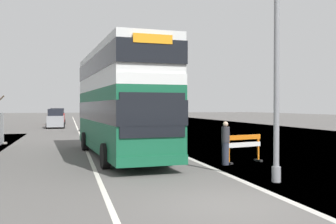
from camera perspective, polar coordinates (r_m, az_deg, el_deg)
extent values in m
cube|color=#565451|center=(9.96, 9.65, -13.60)|extent=(140.00, 280.00, 0.10)
cube|color=#B2AFA8|center=(10.65, 17.37, -12.43)|extent=(0.24, 196.00, 0.01)
cube|color=silver|center=(9.19, -8.10, -14.55)|extent=(0.16, 168.00, 0.01)
cube|color=#145638|center=(18.96, -7.14, -1.15)|extent=(3.42, 11.51, 2.85)
cube|color=silver|center=(18.97, -7.15, 3.75)|extent=(3.42, 11.51, 0.40)
cube|color=silver|center=(19.04, -7.16, 6.62)|extent=(3.39, 11.40, 1.51)
cube|color=black|center=(18.95, -7.15, 0.14)|extent=(3.46, 11.63, 0.91)
cube|color=black|center=(19.04, -7.16, 6.62)|extent=(3.44, 11.57, 0.83)
cube|color=black|center=(13.42, -2.22, -0.45)|extent=(2.36, 0.24, 1.57)
cube|color=orange|center=(13.62, -2.23, 10.71)|extent=(1.41, 0.17, 0.32)
cube|color=#145638|center=(19.04, -7.14, -4.90)|extent=(3.46, 11.63, 0.36)
cylinder|color=black|center=(15.37, -9.18, -6.39)|extent=(0.38, 1.02, 1.00)
cylinder|color=black|center=(16.00, -0.02, -6.09)|extent=(0.38, 1.02, 1.00)
cylinder|color=black|center=(21.91, -12.10, -4.23)|extent=(0.38, 1.02, 1.00)
cylinder|color=black|center=(22.35, -5.53, -4.12)|extent=(0.38, 1.02, 1.00)
cylinder|color=gray|center=(13.03, 15.67, 9.35)|extent=(0.18, 0.18, 8.74)
cylinder|color=gray|center=(13.07, 15.60, -8.81)|extent=(0.29, 0.29, 0.50)
cube|color=orange|center=(17.09, 11.07, -3.66)|extent=(1.79, 0.54, 0.20)
cube|color=white|center=(17.11, 11.06, -4.73)|extent=(1.79, 0.54, 0.20)
cube|color=orange|center=(16.62, 8.89, -5.68)|extent=(0.09, 0.09, 1.10)
cube|color=black|center=(16.69, 8.88, -7.41)|extent=(0.25, 0.46, 0.08)
cube|color=orange|center=(17.68, 13.10, -5.30)|extent=(0.09, 0.09, 1.10)
cube|color=black|center=(17.74, 13.10, -6.93)|extent=(0.25, 0.46, 0.08)
cylinder|color=#939699|center=(27.13, -23.02, -2.17)|extent=(0.06, 0.06, 2.08)
cube|color=gray|center=(27.19, -23.01, -4.22)|extent=(0.44, 0.20, 0.12)
cube|color=slate|center=(37.90, -10.52, -1.60)|extent=(1.90, 4.33, 1.29)
cube|color=black|center=(37.87, -10.53, -0.04)|extent=(1.74, 2.38, 0.77)
cylinder|color=black|center=(39.34, -9.28, -2.27)|extent=(0.20, 0.60, 0.60)
cylinder|color=black|center=(39.22, -12.04, -2.29)|extent=(0.20, 0.60, 0.60)
cylinder|color=black|center=(36.67, -8.90, -2.49)|extent=(0.20, 0.60, 0.60)
cylinder|color=black|center=(36.54, -11.86, -2.51)|extent=(0.20, 0.60, 0.60)
cube|color=gray|center=(45.39, -16.16, -1.27)|extent=(1.77, 4.46, 1.19)
cube|color=black|center=(45.36, -16.17, -0.04)|extent=(1.63, 2.46, 0.76)
cylinder|color=black|center=(46.77, -15.02, -1.79)|extent=(0.20, 0.60, 0.60)
cylinder|color=black|center=(46.82, -17.19, -1.80)|extent=(0.20, 0.60, 0.60)
cylinder|color=black|center=(44.01, -15.06, -1.96)|extent=(0.20, 0.60, 0.60)
cylinder|color=black|center=(44.06, -17.36, -1.96)|extent=(0.20, 0.60, 0.60)
cube|color=maroon|center=(54.97, -15.92, -0.86)|extent=(1.87, 4.28, 1.29)
cube|color=black|center=(54.95, -15.93, 0.18)|extent=(1.72, 2.35, 0.70)
cylinder|color=black|center=(56.30, -14.93, -1.35)|extent=(0.20, 0.60, 0.60)
cylinder|color=black|center=(56.34, -16.84, -1.35)|extent=(0.20, 0.60, 0.60)
cylinder|color=black|center=(53.65, -14.95, -1.46)|extent=(0.20, 0.60, 0.60)
cylinder|color=black|center=(53.70, -16.96, -1.46)|extent=(0.20, 0.60, 0.60)
cylinder|color=#2D3342|center=(16.34, 8.44, -6.06)|extent=(0.29, 0.29, 0.94)
cylinder|color=#333338|center=(16.26, 8.44, -3.28)|extent=(0.34, 0.34, 0.64)
sphere|color=beige|center=(16.23, 8.45, -1.76)|extent=(0.22, 0.22, 0.22)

